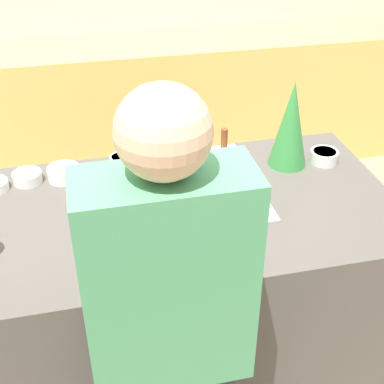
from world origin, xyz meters
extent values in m
plane|color=gray|center=(0.00, 0.00, 0.00)|extent=(12.00, 12.00, 0.00)
cube|color=#DBBC60|center=(0.00, 1.90, 0.47)|extent=(6.00, 0.60, 0.93)
cube|color=#514C47|center=(0.00, 0.00, 0.45)|extent=(1.70, 0.89, 0.90)
cube|color=#B2B2BC|center=(0.12, -0.03, 0.90)|extent=(0.46, 0.29, 0.01)
cube|color=brown|center=(0.12, -0.03, 0.98)|extent=(0.19, 0.12, 0.14)
cube|color=white|center=(0.12, -0.03, 1.08)|extent=(0.22, 0.14, 0.08)
cylinder|color=brown|center=(0.18, -0.01, 1.17)|extent=(0.02, 0.02, 0.09)
cone|color=#33843D|center=(0.53, 0.22, 1.09)|extent=(0.16, 0.16, 0.37)
cylinder|color=white|center=(-0.04, 0.29, 0.92)|extent=(0.12, 0.12, 0.05)
cylinder|color=pink|center=(-0.04, 0.29, 0.94)|extent=(0.10, 0.10, 0.01)
cylinder|color=silver|center=(-0.55, 0.31, 0.92)|extent=(0.12, 0.12, 0.04)
cylinder|color=orange|center=(-0.55, 0.31, 0.94)|extent=(0.10, 0.10, 0.01)
cylinder|color=white|center=(-0.41, 0.30, 0.93)|extent=(0.13, 0.13, 0.05)
cylinder|color=orange|center=(-0.41, 0.30, 0.95)|extent=(0.11, 0.11, 0.01)
cylinder|color=white|center=(-0.17, 0.36, 0.92)|extent=(0.10, 0.10, 0.05)
cylinder|color=#4770DB|center=(-0.17, 0.36, 0.94)|extent=(0.08, 0.08, 0.01)
cylinder|color=silver|center=(0.69, 0.20, 0.93)|extent=(0.12, 0.12, 0.05)
cylinder|color=yellow|center=(0.69, 0.20, 0.95)|extent=(0.10, 0.10, 0.01)
cube|color=#4C9966|center=(-0.14, -0.63, 1.12)|extent=(0.43, 0.20, 0.63)
sphere|color=#DBAD89|center=(-0.14, -0.63, 1.54)|extent=(0.22, 0.22, 0.22)
cylinder|color=#DBAD89|center=(-0.14, -0.41, 1.26)|extent=(0.07, 0.43, 0.07)
camera|label=1|loc=(-0.31, -1.63, 2.06)|focal=50.00mm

